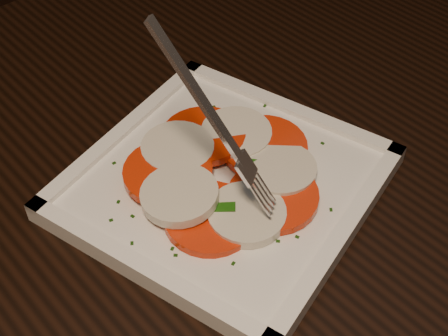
# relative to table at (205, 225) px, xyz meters

# --- Properties ---
(table) EXTENTS (1.26, 0.90, 0.75)m
(table) POSITION_rel_table_xyz_m (0.00, 0.00, 0.00)
(table) COLOR black
(table) RESTS_ON ground
(chair) EXTENTS (0.44, 0.44, 0.93)m
(chair) POSITION_rel_table_xyz_m (0.13, 0.68, -0.12)
(chair) COLOR black
(chair) RESTS_ON ground
(plate) EXTENTS (0.33, 0.33, 0.01)m
(plate) POSITION_rel_table_xyz_m (-0.00, -0.04, 0.11)
(plate) COLOR white
(plate) RESTS_ON table
(caprese_salad) EXTENTS (0.22, 0.19, 0.03)m
(caprese_salad) POSITION_rel_table_xyz_m (-0.00, -0.04, 0.12)
(caprese_salad) COLOR red
(caprese_salad) RESTS_ON plate
(fork) EXTENTS (0.09, 0.11, 0.17)m
(fork) POSITION_rel_table_xyz_m (-0.04, -0.06, 0.22)
(fork) COLOR white
(fork) RESTS_ON caprese_salad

